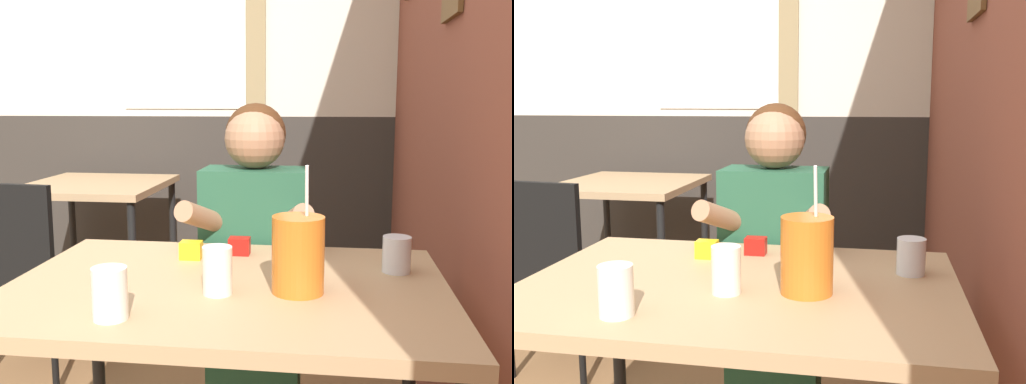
# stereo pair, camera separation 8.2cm
# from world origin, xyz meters

# --- Properties ---
(brick_wall_right) EXTENTS (0.08, 4.56, 2.70)m
(brick_wall_right) POSITION_xyz_m (1.24, 1.28, 1.35)
(brick_wall_right) COLOR brown
(brick_wall_right) RESTS_ON ground_plane
(back_wall) EXTENTS (5.41, 0.09, 2.70)m
(back_wall) POSITION_xyz_m (-0.01, 2.58, 1.36)
(back_wall) COLOR beige
(back_wall) RESTS_ON ground_plane
(main_table) EXTENTS (1.07, 0.76, 0.75)m
(main_table) POSITION_xyz_m (0.58, 0.30, 0.68)
(main_table) COLOR tan
(main_table) RESTS_ON ground_plane
(background_table) EXTENTS (0.73, 0.79, 0.75)m
(background_table) POSITION_xyz_m (-0.45, 1.94, 0.67)
(background_table) COLOR tan
(background_table) RESTS_ON ground_plane
(chair_near_window) EXTENTS (0.44, 0.44, 0.87)m
(chair_near_window) POSITION_xyz_m (-0.45, 1.17, 0.51)
(chair_near_window) COLOR black
(chair_near_window) RESTS_ON ground_plane
(person_seated) EXTENTS (0.42, 0.40, 1.19)m
(person_seated) POSITION_xyz_m (0.58, 0.81, 0.62)
(person_seated) COLOR #235138
(person_seated) RESTS_ON ground_plane
(cocktail_pitcher) EXTENTS (0.12, 0.12, 0.30)m
(cocktail_pitcher) POSITION_xyz_m (0.75, 0.26, 0.84)
(cocktail_pitcher) COLOR #C6661E
(cocktail_pitcher) RESTS_ON main_table
(glass_near_pitcher) EXTENTS (0.07, 0.07, 0.09)m
(glass_near_pitcher) POSITION_xyz_m (1.00, 0.45, 0.80)
(glass_near_pitcher) COLOR silver
(glass_near_pitcher) RESTS_ON main_table
(glass_center) EXTENTS (0.07, 0.07, 0.11)m
(glass_center) POSITION_xyz_m (0.39, 0.04, 0.81)
(glass_center) COLOR silver
(glass_center) RESTS_ON main_table
(glass_far_side) EXTENTS (0.07, 0.07, 0.11)m
(glass_far_side) POSITION_xyz_m (0.57, 0.22, 0.81)
(glass_far_side) COLOR silver
(glass_far_side) RESTS_ON main_table
(condiment_ketchup) EXTENTS (0.06, 0.04, 0.05)m
(condiment_ketchup) POSITION_xyz_m (0.57, 0.56, 0.78)
(condiment_ketchup) COLOR #B7140F
(condiment_ketchup) RESTS_ON main_table
(condiment_mustard) EXTENTS (0.06, 0.04, 0.05)m
(condiment_mustard) POSITION_xyz_m (0.44, 0.50, 0.78)
(condiment_mustard) COLOR yellow
(condiment_mustard) RESTS_ON main_table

